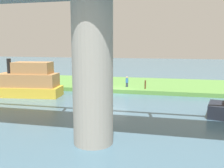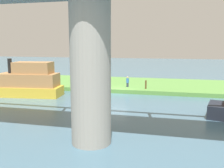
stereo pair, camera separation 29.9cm
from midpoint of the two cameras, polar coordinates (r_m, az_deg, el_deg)
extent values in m
plane|color=#476B7F|center=(31.48, 0.76, -2.16)|extent=(160.00, 160.00, 0.00)
cube|color=#5B9342|center=(37.23, 2.75, -0.03)|extent=(80.00, 12.00, 0.50)
cylinder|color=#9E998E|center=(15.12, -5.00, 2.82)|extent=(2.46, 2.46, 8.99)
cylinder|color=#2D334C|center=(33.34, 3.17, -0.19)|extent=(0.29, 0.29, 0.55)
cylinder|color=blue|center=(33.25, 3.17, 0.79)|extent=(0.50, 0.50, 0.60)
sphere|color=tan|center=(33.19, 3.18, 1.51)|extent=(0.24, 0.24, 0.24)
cylinder|color=brown|center=(32.03, 7.33, -0.13)|extent=(0.20, 0.20, 1.10)
cube|color=gold|center=(31.64, -19.60, -1.56)|extent=(9.00, 3.90, 1.16)
cube|color=#B27F4C|center=(31.22, -18.93, 0.86)|extent=(7.23, 3.41, 1.55)
cube|color=#B27F4C|center=(30.77, -17.92, 3.53)|extent=(4.59, 2.70, 1.36)
cylinder|color=black|center=(32.07, -22.69, 3.82)|extent=(0.48, 0.48, 1.74)
cube|color=#D84C2D|center=(32.57, -23.37, 0.33)|extent=(1.74, 1.91, 0.87)
camera|label=1|loc=(0.15, -90.33, -0.05)|focal=40.08mm
camera|label=2|loc=(0.15, 89.67, 0.05)|focal=40.08mm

